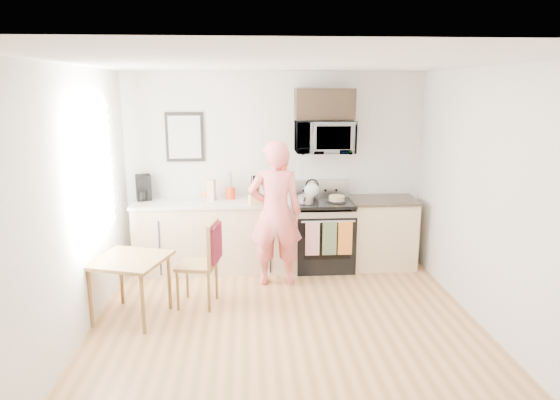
{
  "coord_description": "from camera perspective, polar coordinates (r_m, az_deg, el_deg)",
  "views": [
    {
      "loc": [
        -0.39,
        -4.39,
        2.4
      ],
      "look_at": [
        -0.02,
        1.0,
        1.17
      ],
      "focal_mm": 32.0,
      "sensor_mm": 36.0,
      "label": 1
    }
  ],
  "objects": [
    {
      "name": "floor",
      "position": [
        5.02,
        1.07,
        -15.72
      ],
      "size": [
        4.6,
        4.6,
        0.0
      ],
      "primitive_type": "plane",
      "color": "#9B6B3C",
      "rests_on": "ground"
    },
    {
      "name": "back_wall",
      "position": [
        6.8,
        -0.54,
        3.51
      ],
      "size": [
        4.0,
        0.04,
        2.6
      ],
      "primitive_type": "cube",
      "color": "beige",
      "rests_on": "floor"
    },
    {
      "name": "front_wall",
      "position": [
        2.4,
        6.04,
        -14.59
      ],
      "size": [
        4.0,
        0.04,
        2.6
      ],
      "primitive_type": "cube",
      "color": "beige",
      "rests_on": "floor"
    },
    {
      "name": "left_wall",
      "position": [
        4.81,
        -23.35,
        -1.47
      ],
      "size": [
        0.04,
        4.6,
        2.6
      ],
      "primitive_type": "cube",
      "color": "beige",
      "rests_on": "floor"
    },
    {
      "name": "right_wall",
      "position": [
        5.12,
        24.04,
        -0.72
      ],
      "size": [
        0.04,
        4.6,
        2.6
      ],
      "primitive_type": "cube",
      "color": "beige",
      "rests_on": "floor"
    },
    {
      "name": "ceiling",
      "position": [
        4.42,
        1.21,
        15.41
      ],
      "size": [
        4.0,
        4.6,
        0.04
      ],
      "primitive_type": "cube",
      "color": "white",
      "rests_on": "back_wall"
    },
    {
      "name": "window",
      "position": [
        5.5,
        -20.51,
        3.11
      ],
      "size": [
        0.06,
        1.4,
        1.5
      ],
      "color": "white",
      "rests_on": "left_wall"
    },
    {
      "name": "cabinet_left",
      "position": [
        6.7,
        -7.24,
        -4.2
      ],
      "size": [
        2.1,
        0.6,
        0.9
      ],
      "primitive_type": "cube",
      "color": "#DDB88D",
      "rests_on": "floor"
    },
    {
      "name": "countertop_left",
      "position": [
        6.58,
        -7.36,
        -0.28
      ],
      "size": [
        2.14,
        0.64,
        0.04
      ],
      "primitive_type": "cube",
      "color": "beige",
      "rests_on": "cabinet_left"
    },
    {
      "name": "cabinet_right",
      "position": [
        6.93,
        11.54,
        -3.79
      ],
      "size": [
        0.84,
        0.6,
        0.9
      ],
      "primitive_type": "cube",
      "color": "#DDB88D",
      "rests_on": "floor"
    },
    {
      "name": "countertop_right",
      "position": [
        6.81,
        11.71,
        0.01
      ],
      "size": [
        0.88,
        0.64,
        0.04
      ],
      "primitive_type": "cube",
      "color": "black",
      "rests_on": "cabinet_right"
    },
    {
      "name": "range",
      "position": [
        6.74,
        5.0,
        -4.15
      ],
      "size": [
        0.76,
        0.7,
        1.16
      ],
      "color": "black",
      "rests_on": "floor"
    },
    {
      "name": "microwave",
      "position": [
        6.59,
        5.08,
        7.2
      ],
      "size": [
        0.76,
        0.51,
        0.42
      ],
      "primitive_type": "imported",
      "color": "#A8A8AC",
      "rests_on": "back_wall"
    },
    {
      "name": "upper_cabinet",
      "position": [
        6.6,
        5.1,
        10.87
      ],
      "size": [
        0.76,
        0.35,
        0.4
      ],
      "primitive_type": "cube",
      "color": "black",
      "rests_on": "back_wall"
    },
    {
      "name": "wall_art",
      "position": [
        6.75,
        -10.84,
        7.08
      ],
      "size": [
        0.5,
        0.04,
        0.65
      ],
      "color": "black",
      "rests_on": "back_wall"
    },
    {
      "name": "wall_trivet",
      "position": [
        6.78,
        -0.11,
        3.5
      ],
      "size": [
        0.2,
        0.02,
        0.2
      ],
      "primitive_type": "cube",
      "color": "#B2260F",
      "rests_on": "back_wall"
    },
    {
      "name": "person",
      "position": [
        6.04,
        -0.54,
        -1.57
      ],
      "size": [
        0.67,
        0.45,
        1.79
      ],
      "primitive_type": "imported",
      "rotation": [
        0.0,
        0.0,
        3.12
      ],
      "color": "#D1393C",
      "rests_on": "floor"
    },
    {
      "name": "dining_table",
      "position": [
        5.46,
        -16.82,
        -7.14
      ],
      "size": [
        0.77,
        0.77,
        0.67
      ],
      "rotation": [
        0.0,
        0.0,
        -0.3
      ],
      "color": "brown",
      "rests_on": "floor"
    },
    {
      "name": "chair",
      "position": [
        5.56,
        -8.18,
        -5.93
      ],
      "size": [
        0.52,
        0.48,
        0.97
      ],
      "rotation": [
        0.0,
        0.0,
        -0.18
      ],
      "color": "brown",
      "rests_on": "floor"
    },
    {
      "name": "knife_block",
      "position": [
        6.6,
        -3.04,
        1.01
      ],
      "size": [
        0.16,
        0.17,
        0.22
      ],
      "primitive_type": "cube",
      "rotation": [
        0.0,
        0.0,
        0.55
      ],
      "color": "brown",
      "rests_on": "countertop_left"
    },
    {
      "name": "utensil_crock",
      "position": [
        6.65,
        -5.7,
        1.39
      ],
      "size": [
        0.12,
        0.12,
        0.37
      ],
      "color": "#B2260F",
      "rests_on": "countertop_left"
    },
    {
      "name": "fruit_bowl",
      "position": [
        6.67,
        -8.35,
        0.39
      ],
      "size": [
        0.24,
        0.24,
        0.1
      ],
      "color": "silver",
      "rests_on": "countertop_left"
    },
    {
      "name": "milk_carton",
      "position": [
        6.6,
        -7.87,
        1.13
      ],
      "size": [
        0.13,
        0.13,
        0.27
      ],
      "primitive_type": "cube",
      "rotation": [
        0.0,
        0.0,
        -0.29
      ],
      "color": "#D3BA7E",
      "rests_on": "countertop_left"
    },
    {
      "name": "coffee_maker",
      "position": [
        6.8,
        -15.35,
        1.3
      ],
      "size": [
        0.24,
        0.3,
        0.33
      ],
      "rotation": [
        0.0,
        0.0,
        0.27
      ],
      "color": "black",
      "rests_on": "countertop_left"
    },
    {
      "name": "bread_bag",
      "position": [
        6.33,
        -2.11,
        0.04
      ],
      "size": [
        0.35,
        0.21,
        0.12
      ],
      "primitive_type": "cube",
      "rotation": [
        0.0,
        0.0,
        0.2
      ],
      "color": "#D5B870",
      "rests_on": "countertop_left"
    },
    {
      "name": "cake",
      "position": [
        6.58,
        6.5,
        0.13
      ],
      "size": [
        0.25,
        0.25,
        0.08
      ],
      "color": "black",
      "rests_on": "range"
    },
    {
      "name": "kettle",
      "position": [
        6.76,
        3.68,
        1.18
      ],
      "size": [
        0.21,
        0.21,
        0.26
      ],
      "color": "silver",
      "rests_on": "range"
    },
    {
      "name": "pot",
      "position": [
        6.45,
        2.98,
        0.08
      ],
      "size": [
        0.21,
        0.35,
        0.1
      ],
      "rotation": [
        0.0,
        0.0,
        -0.2
      ],
      "color": "#A8A8AC",
      "rests_on": "range"
    }
  ]
}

